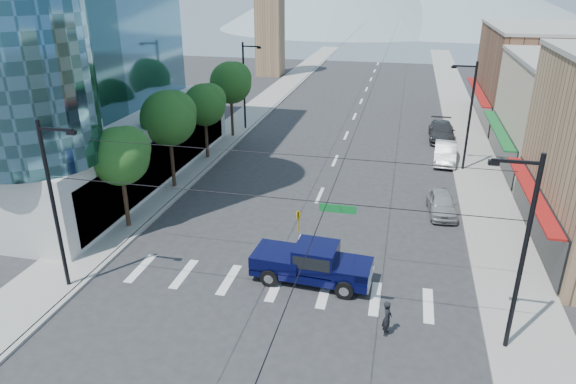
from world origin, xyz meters
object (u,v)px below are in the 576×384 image
at_px(parked_car_near, 442,203).
at_px(parked_car_far, 442,131).
at_px(pedestrian, 387,318).
at_px(pickup_truck, 311,262).
at_px(parked_car_mid, 445,153).

relative_size(parked_car_near, parked_car_far, 0.75).
xyz_separation_m(parked_car_near, parked_car_far, (0.75, 17.94, 0.11)).
height_order(pedestrian, parked_car_far, parked_car_far).
distance_m(pickup_truck, parked_car_far, 29.37).
bearing_deg(pickup_truck, parked_car_near, 59.05).
bearing_deg(parked_car_mid, parked_car_far, 93.32).
distance_m(parked_car_mid, parked_car_far, 6.88).
bearing_deg(parked_car_mid, parked_car_near, -90.58).
distance_m(pedestrian, parked_car_far, 32.09).
distance_m(pedestrian, parked_car_mid, 25.27).
relative_size(pickup_truck, parked_car_mid, 1.26).
xyz_separation_m(pickup_truck, parked_car_mid, (7.90, 21.41, -0.27)).
bearing_deg(parked_car_far, pedestrian, -97.04).
xyz_separation_m(pedestrian, parked_car_far, (3.74, 31.87, 0.00)).
height_order(pickup_truck, parked_car_far, pickup_truck).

